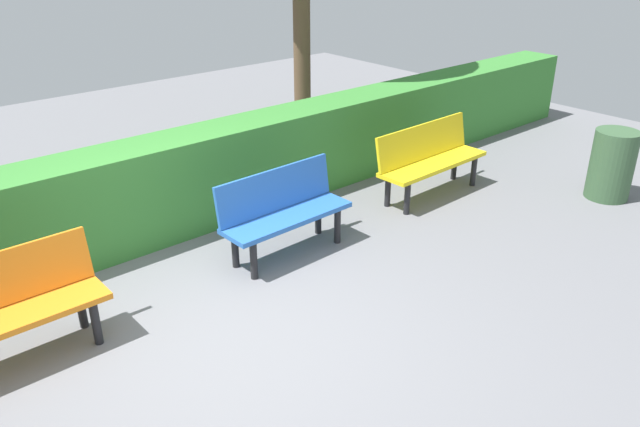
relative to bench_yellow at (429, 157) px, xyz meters
name	(u,v)px	position (x,y,z in m)	size (l,w,h in m)	color
ground_plane	(225,336)	(3.52, 0.86, -0.48)	(17.15, 17.15, 0.00)	slate
bench_yellow	(429,157)	(0.00, 0.00, 0.00)	(1.59, 0.50, 0.86)	yellow
bench_blue	(283,209)	(2.27, 0.03, 0.00)	(1.40, 0.49, 0.86)	blue
hedge_row	(209,176)	(2.40, -1.13, 0.04)	(13.15, 0.61, 1.05)	#387F33
trash_bin	(612,165)	(-1.58, 1.51, -0.06)	(0.51, 0.51, 0.84)	#385938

